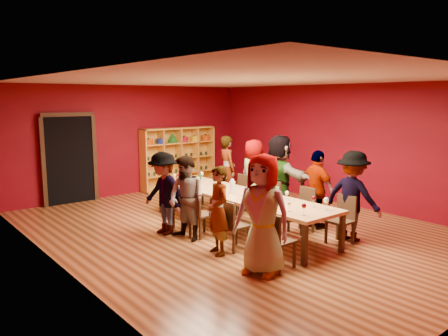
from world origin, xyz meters
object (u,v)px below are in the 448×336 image
Objects in this scene: shelving_unit at (178,155)px; chair_person_left_1 at (232,223)px; chair_person_left_0 at (276,238)px; person_right_2 at (279,177)px; person_right_1 at (317,190)px; person_right_0 at (353,196)px; chair_person_right_2 at (270,199)px; person_right_3 at (254,175)px; tasting_table at (238,196)px; chair_person_right_3 at (240,192)px; spittoon_bowl at (251,190)px; person_left_3 at (164,193)px; chair_person_left_3 at (182,206)px; wine_bottle at (200,177)px; chair_person_right_4 at (215,185)px; person_left_0 at (262,214)px; person_left_1 at (218,211)px; chair_person_right_0 at (343,217)px; person_right_4 at (227,169)px; chair_person_right_1 at (304,207)px; chair_person_left_2 at (199,212)px; person_left_2 at (187,198)px.

shelving_unit is 2.70× the size of chair_person_left_1.
chair_person_left_0 is 2.88m from person_right_2.
person_right_0 is at bearing -178.42° from person_right_1.
person_right_3 is (0.42, 0.98, 0.35)m from chair_person_right_2.
chair_person_right_3 reaches higher than tasting_table.
person_left_3 is at bearing 149.60° from spittoon_bowl.
person_right_1 reaches higher than chair_person_left_3.
person_left_3 is at bearing 98.89° from chair_person_left_0.
wine_bottle is (1.06, 0.81, 0.36)m from chair_person_left_3.
chair_person_left_0 and spittoon_bowl have the same top height.
person_right_1 is (1.30, -0.95, 0.11)m from tasting_table.
chair_person_right_4 is 3.29× the size of wine_bottle.
person_left_0 is 2.40m from person_right_0.
person_left_3 is 0.87× the size of person_right_2.
person_right_0 is 1.96m from spittoon_bowl.
person_right_1 is at bearing 101.70° from person_left_1.
person_left_0 is 2.64m from person_left_3.
person_right_2 reaches higher than chair_person_left_3.
spittoon_bowl is at bearing 113.33° from chair_person_right_0.
chair_person_left_0 is at bearing -115.12° from tasting_table.
person_right_4 reaches higher than wine_bottle.
person_left_1 is (-2.61, -5.19, -0.22)m from shelving_unit.
chair_person_left_0 is 2.09m from spittoon_bowl.
person_left_3 is 1.83× the size of chair_person_right_1.
shelving_unit is 2.39m from person_right_4.
chair_person_left_1 is 0.97m from chair_person_left_2.
person_right_2 is 1.11× the size of person_right_3.
person_right_3 is (0.14, 2.84, -0.00)m from person_right_0.
chair_person_left_2 is 1.17m from spittoon_bowl.
wine_bottle reaches higher than chair_person_left_2.
chair_person_left_1 is (-2.31, -5.19, -0.49)m from shelving_unit.
chair_person_left_3 is (0.00, 1.56, 0.00)m from chair_person_left_1.
person_right_4 is (2.65, 1.24, 0.05)m from person_left_3.
person_left_1 is at bearing -127.10° from chair_person_right_4.
person_left_0 is 2.07× the size of chair_person_left_2.
chair_person_right_2 is at bearing -177.35° from person_right_4.
spittoon_bowl is (1.09, 0.68, 0.32)m from chair_person_left_1.
chair_person_right_0 and chair_person_right_1 have the same top height.
person_left_2 is at bearing 97.85° from chair_person_left_0.
chair_person_left_3 is at bearing 32.71° from person_right_0.
person_right_1 is at bearing -165.78° from person_right_4.
chair_person_right_2 is 1.95m from chair_person_right_4.
person_right_0 is 1.90× the size of chair_person_right_1.
person_left_0 is 1.14× the size of person_right_1.
chair_person_left_0 and chair_person_left_2 have the same top height.
tasting_table is at bearing 43.80° from chair_person_left_1.
shelving_unit is 6.69m from chair_person_left_0.
person_left_1 is at bearing 177.78° from chair_person_right_1.
chair_person_right_0 is at bearing -64.12° from tasting_table.
chair_person_right_3 is 3.21× the size of spittoon_bowl.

